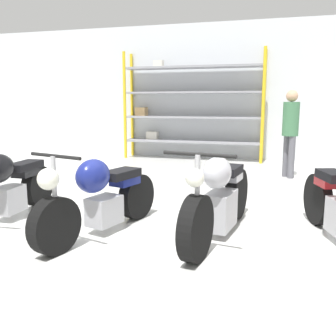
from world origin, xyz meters
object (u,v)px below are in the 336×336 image
at_px(motorcycle_black, 5,187).
at_px(person_browsing, 290,126).
at_px(motorcycle_blue, 100,197).
at_px(shelving_rack, 189,105).
at_px(motorcycle_silver, 219,199).

xyz_separation_m(motorcycle_black, person_browsing, (3.66, 3.97, 0.60)).
height_order(motorcycle_black, motorcycle_blue, motorcycle_blue).
bearing_deg(shelving_rack, motorcycle_silver, -74.47).
relative_size(motorcycle_blue, motorcycle_silver, 0.90).
bearing_deg(motorcycle_silver, shelving_rack, -155.08).
distance_m(motorcycle_black, person_browsing, 5.43).
bearing_deg(person_browsing, motorcycle_silver, 43.61).
xyz_separation_m(shelving_rack, motorcycle_black, (-1.15, -5.94, -0.99)).
bearing_deg(shelving_rack, motorcycle_black, -100.95).
height_order(shelving_rack, motorcycle_blue, shelving_rack).
xyz_separation_m(shelving_rack, motorcycle_silver, (1.61, -5.78, -1.00)).
height_order(motorcycle_black, motorcycle_silver, motorcycle_silver).
xyz_separation_m(motorcycle_black, motorcycle_silver, (2.75, 0.15, -0.00)).
bearing_deg(motorcycle_black, motorcycle_blue, 81.91).
bearing_deg(motorcycle_black, person_browsing, 135.25).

